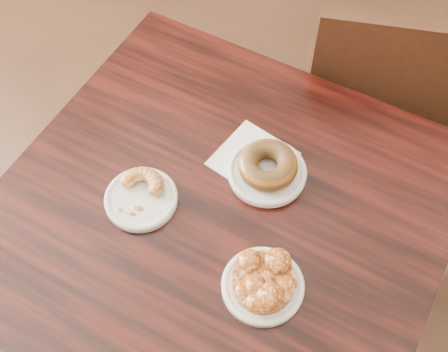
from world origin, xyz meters
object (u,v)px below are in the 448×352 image
(glazed_donut, at_px, (268,165))
(apple_fritter, at_px, (264,281))
(cruller_fragment, at_px, (140,194))
(cafe_table, at_px, (218,285))
(chair_far, at_px, (376,97))

(glazed_donut, relative_size, apple_fritter, 0.77)
(apple_fritter, distance_m, cruller_fragment, 0.30)
(cafe_table, bearing_deg, chair_far, 78.81)
(chair_far, distance_m, apple_fritter, 0.87)
(cafe_table, relative_size, cruller_fragment, 8.40)
(chair_far, height_order, apple_fritter, chair_far)
(cafe_table, bearing_deg, cruller_fragment, -162.97)
(cafe_table, relative_size, apple_fritter, 5.49)
(glazed_donut, height_order, cruller_fragment, glazed_donut)
(cruller_fragment, bearing_deg, glazed_donut, 32.76)
(glazed_donut, bearing_deg, cruller_fragment, -147.24)
(apple_fritter, bearing_deg, glazed_donut, 104.97)
(apple_fritter, bearing_deg, cafe_table, 138.66)
(cafe_table, xyz_separation_m, chair_far, (0.26, 0.68, 0.08))
(cafe_table, height_order, chair_far, chair_far)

